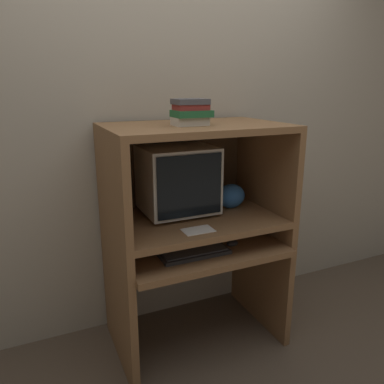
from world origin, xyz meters
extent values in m
plane|color=brown|center=(0.00, 0.00, 0.00)|extent=(12.00, 12.00, 0.00)
cube|color=#B2A893|center=(0.00, 0.71, 1.30)|extent=(6.00, 0.06, 2.60)
cube|color=brown|center=(-0.48, 0.32, 0.33)|extent=(0.04, 0.65, 0.66)
cube|color=brown|center=(0.48, 0.32, 0.33)|extent=(0.04, 0.65, 0.66)
cube|color=brown|center=(0.00, 0.17, 0.64)|extent=(0.92, 0.42, 0.04)
cube|color=brown|center=(-0.48, 0.32, 0.74)|extent=(0.04, 0.65, 0.15)
cube|color=brown|center=(0.48, 0.32, 0.74)|extent=(0.04, 0.65, 0.15)
cube|color=brown|center=(0.00, 0.32, 0.80)|extent=(0.92, 0.65, 0.04)
cube|color=brown|center=(-0.48, 0.32, 1.08)|extent=(0.04, 0.65, 0.54)
cube|color=brown|center=(0.48, 0.32, 1.08)|extent=(0.04, 0.65, 0.54)
cube|color=brown|center=(0.00, 0.32, 1.33)|extent=(0.92, 0.65, 0.04)
cube|color=#48321E|center=(0.00, 0.64, 1.08)|extent=(0.92, 0.01, 0.54)
cylinder|color=beige|center=(-0.07, 0.43, 0.82)|extent=(0.20, 0.20, 0.02)
cube|color=beige|center=(-0.07, 0.43, 1.03)|extent=(0.42, 0.36, 0.38)
cube|color=black|center=(-0.07, 0.24, 1.03)|extent=(0.38, 0.01, 0.35)
cube|color=#2D2D30|center=(-0.09, 0.15, 0.67)|extent=(0.39, 0.16, 0.02)
cube|color=#474749|center=(-0.09, 0.15, 0.69)|extent=(0.36, 0.13, 0.01)
ellipsoid|color=#28282B|center=(0.16, 0.17, 0.68)|extent=(0.07, 0.05, 0.03)
ellipsoid|color=#336BB7|center=(0.27, 0.38, 0.89)|extent=(0.18, 0.14, 0.15)
cube|color=beige|center=(-0.05, 0.28, 1.37)|extent=(0.18, 0.12, 0.04)
cube|color=#236638|center=(-0.05, 0.27, 1.41)|extent=(0.20, 0.14, 0.04)
cube|color=maroon|center=(-0.05, 0.28, 1.44)|extent=(0.17, 0.12, 0.03)
cube|color=#4C4C51|center=(-0.05, 0.28, 1.47)|extent=(0.17, 0.13, 0.03)
cube|color=white|center=(-0.08, 0.12, 0.82)|extent=(0.16, 0.11, 0.00)
camera|label=1|loc=(-0.86, -1.55, 1.56)|focal=35.00mm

